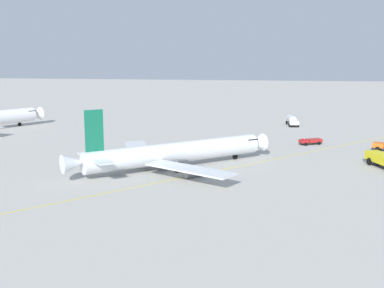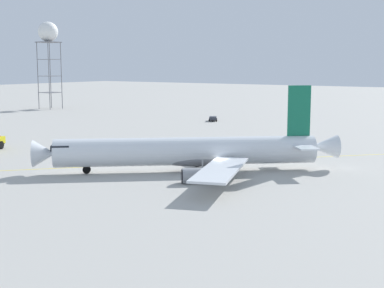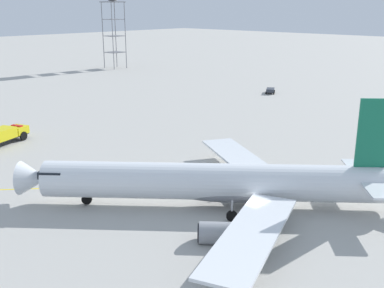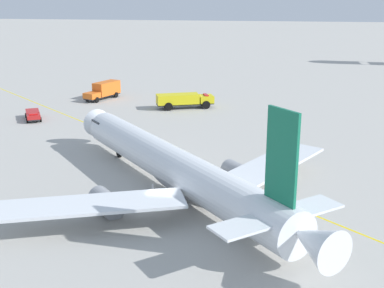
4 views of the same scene
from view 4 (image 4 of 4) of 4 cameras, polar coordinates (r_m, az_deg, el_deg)
ground_plane at (r=47.60m, az=-3.26°, el=-7.70°), size 600.00×600.00×0.00m
airliner_main at (r=50.74m, az=-1.71°, el=-2.87°), size 34.12×30.13×11.85m
catering_truck_truck at (r=97.94m, az=-9.72°, el=5.93°), size 8.35×5.24×3.10m
ops_pickup_truck at (r=84.65m, az=-17.22°, el=3.12°), size 5.59×4.27×1.41m
fire_tender_truck at (r=88.64m, az=-0.91°, el=4.95°), size 5.97×10.08×2.50m
taxiway_centreline at (r=56.52m, az=3.01°, el=-3.65°), size 91.85×101.47×0.01m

